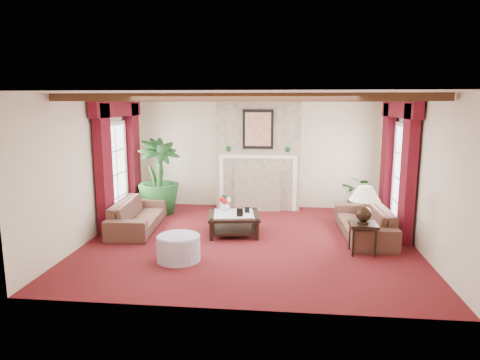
# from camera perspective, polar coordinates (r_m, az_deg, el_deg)

# --- Properties ---
(floor) EXTENTS (6.00, 6.00, 0.00)m
(floor) POSITION_cam_1_polar(r_m,az_deg,el_deg) (8.14, 1.27, -8.05)
(floor) COLOR #460C0F
(floor) RESTS_ON ground
(ceiling) EXTENTS (6.00, 6.00, 0.00)m
(ceiling) POSITION_cam_1_polar(r_m,az_deg,el_deg) (7.73, 1.35, 11.30)
(ceiling) COLOR white
(ceiling) RESTS_ON floor
(back_wall) EXTENTS (6.00, 0.02, 2.70)m
(back_wall) POSITION_cam_1_polar(r_m,az_deg,el_deg) (10.54, 2.54, 3.66)
(back_wall) COLOR beige
(back_wall) RESTS_ON ground
(left_wall) EXTENTS (0.02, 5.50, 2.70)m
(left_wall) POSITION_cam_1_polar(r_m,az_deg,el_deg) (8.60, -19.03, 1.62)
(left_wall) COLOR beige
(left_wall) RESTS_ON ground
(right_wall) EXTENTS (0.02, 5.50, 2.70)m
(right_wall) POSITION_cam_1_polar(r_m,az_deg,el_deg) (8.15, 22.83, 0.93)
(right_wall) COLOR beige
(right_wall) RESTS_ON ground
(ceiling_beams) EXTENTS (6.00, 3.00, 0.12)m
(ceiling_beams) POSITION_cam_1_polar(r_m,az_deg,el_deg) (7.73, 1.35, 10.86)
(ceiling_beams) COLOR #321C0F
(ceiling_beams) RESTS_ON ceiling
(fireplace) EXTENTS (2.00, 0.52, 2.70)m
(fireplace) POSITION_cam_1_polar(r_m,az_deg,el_deg) (10.28, 2.53, 11.03)
(fireplace) COLOR tan
(fireplace) RESTS_ON ground
(french_door_left) EXTENTS (0.10, 1.10, 2.16)m
(french_door_left) POSITION_cam_1_polar(r_m,az_deg,el_deg) (9.43, -16.58, 7.23)
(french_door_left) COLOR white
(french_door_left) RESTS_ON ground
(french_door_right) EXTENTS (0.10, 1.10, 2.16)m
(french_door_right) POSITION_cam_1_polar(r_m,az_deg,el_deg) (9.03, 21.18, 6.85)
(french_door_right) COLOR white
(french_door_right) RESTS_ON ground
(curtains_left) EXTENTS (0.20, 2.40, 2.55)m
(curtains_left) POSITION_cam_1_polar(r_m,az_deg,el_deg) (9.38, -16.08, 9.81)
(curtains_left) COLOR #480911
(curtains_left) RESTS_ON ground
(curtains_right) EXTENTS (0.20, 2.40, 2.55)m
(curtains_right) POSITION_cam_1_polar(r_m,az_deg,el_deg) (8.99, 20.67, 9.56)
(curtains_right) COLOR #480911
(curtains_right) RESTS_ON ground
(sofa_left) EXTENTS (2.14, 0.94, 0.80)m
(sofa_left) POSITION_cam_1_polar(r_m,az_deg,el_deg) (9.01, -13.51, -3.89)
(sofa_left) COLOR #320D1A
(sofa_left) RESTS_ON ground
(sofa_right) EXTENTS (2.13, 0.76, 0.82)m
(sofa_right) POSITION_cam_1_polar(r_m,az_deg,el_deg) (8.59, 16.25, -4.65)
(sofa_right) COLOR #320D1A
(sofa_right) RESTS_ON ground
(potted_palm) EXTENTS (2.71, 2.72, 0.98)m
(potted_palm) POSITION_cam_1_polar(r_m,az_deg,el_deg) (10.15, -10.72, -1.69)
(potted_palm) COLOR black
(potted_palm) RESTS_ON ground
(small_plant) EXTENTS (1.81, 1.82, 0.75)m
(small_plant) POSITION_cam_1_polar(r_m,az_deg,el_deg) (9.94, 15.93, -2.83)
(small_plant) COLOR black
(small_plant) RESTS_ON ground
(coffee_table) EXTENTS (1.11, 1.11, 0.40)m
(coffee_table) POSITION_cam_1_polar(r_m,az_deg,el_deg) (8.50, -0.83, -5.84)
(coffee_table) COLOR black
(coffee_table) RESTS_ON ground
(side_table) EXTENTS (0.47, 0.47, 0.54)m
(side_table) POSITION_cam_1_polar(r_m,az_deg,el_deg) (7.69, 16.01, -7.47)
(side_table) COLOR black
(side_table) RESTS_ON ground
(ottoman) EXTENTS (0.71, 0.71, 0.41)m
(ottoman) POSITION_cam_1_polar(r_m,az_deg,el_deg) (7.17, -8.19, -8.99)
(ottoman) COLOR #9F97AB
(ottoman) RESTS_ON ground
(table_lamp) EXTENTS (0.52, 0.52, 0.66)m
(table_lamp) POSITION_cam_1_polar(r_m,az_deg,el_deg) (7.54, 16.23, -3.12)
(table_lamp) COLOR black
(table_lamp) RESTS_ON side_table
(flower_vase) EXTENTS (0.21, 0.22, 0.19)m
(flower_vase) POSITION_cam_1_polar(r_m,az_deg,el_deg) (8.68, -2.03, -3.49)
(flower_vase) COLOR silver
(flower_vase) RESTS_ON coffee_table
(book) EXTENTS (0.21, 0.09, 0.27)m
(book) POSITION_cam_1_polar(r_m,az_deg,el_deg) (8.15, 0.21, -4.08)
(book) COLOR black
(book) RESTS_ON coffee_table
(photo_frame_a) EXTENTS (0.13, 0.02, 0.17)m
(photo_frame_a) POSITION_cam_1_polar(r_m,az_deg,el_deg) (8.19, -0.01, -4.40)
(photo_frame_a) COLOR black
(photo_frame_a) RESTS_ON coffee_table
(photo_frame_b) EXTENTS (0.10, 0.02, 0.13)m
(photo_frame_b) POSITION_cam_1_polar(r_m,az_deg,el_deg) (8.47, 0.96, -4.04)
(photo_frame_b) COLOR black
(photo_frame_b) RESTS_ON coffee_table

